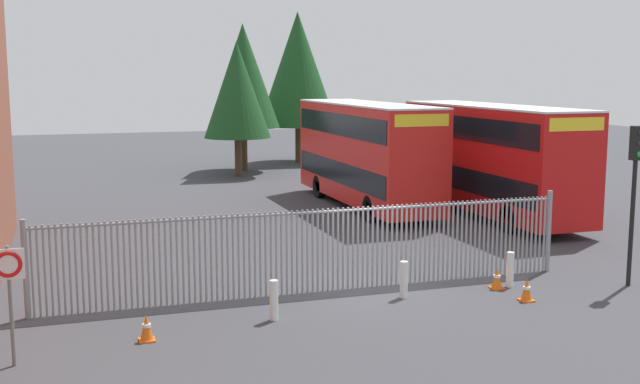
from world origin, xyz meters
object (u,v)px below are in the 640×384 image
bollard_near_right (510,270)px  traffic_light_kerbside (635,176)px  bollard_near_left (274,300)px  traffic_cone_near_kerb (497,278)px  double_decker_bus_near_gate (491,156)px  bollard_center_front (404,280)px  speed_limit_sign_post (9,278)px  double_decker_bus_behind_fence_left (366,150)px  traffic_cone_by_gate (147,328)px  traffic_cone_mid_forecourt (527,290)px

bollard_near_right → traffic_light_kerbside: traffic_light_kerbside is taller
bollard_near_left → traffic_cone_near_kerb: size_ratio=1.61×
double_decker_bus_near_gate → bollard_center_front: (-8.05, -9.56, -1.95)m
bollard_center_front → traffic_cone_near_kerb: (2.70, -0.00, -0.19)m
speed_limit_sign_post → traffic_light_kerbside: traffic_light_kerbside is taller
bollard_center_front → traffic_light_kerbside: 6.78m
double_decker_bus_behind_fence_left → traffic_light_kerbside: (2.11, -13.94, 0.56)m
traffic_cone_by_gate → double_decker_bus_behind_fence_left: bearing=53.3°
traffic_cone_by_gate → speed_limit_sign_post: 3.09m
bollard_center_front → traffic_cone_by_gate: bearing=-169.1°
bollard_near_right → traffic_cone_by_gate: bearing=-172.3°
traffic_cone_by_gate → traffic_cone_near_kerb: (9.26, 1.25, 0.00)m
bollard_near_left → bollard_center_front: 3.68m
speed_limit_sign_post → traffic_cone_mid_forecourt: bearing=3.4°
double_decker_bus_behind_fence_left → traffic_cone_mid_forecourt: double_decker_bus_behind_fence_left is taller
double_decker_bus_behind_fence_left → bollard_center_front: bearing=-107.5°
double_decker_bus_behind_fence_left → bollard_center_front: (-4.13, -13.10, -1.95)m
traffic_cone_mid_forecourt → speed_limit_sign_post: (-11.98, -0.70, 1.49)m
speed_limit_sign_post → double_decker_bus_behind_fence_left: bearing=48.5°
bollard_near_right → traffic_cone_mid_forecourt: 1.35m
double_decker_bus_near_gate → speed_limit_sign_post: double_decker_bus_near_gate is taller
double_decker_bus_near_gate → double_decker_bus_behind_fence_left: (-3.92, 3.54, 0.00)m
traffic_cone_near_kerb → traffic_light_kerbside: traffic_light_kerbside is taller
traffic_cone_mid_forecourt → traffic_light_kerbside: bearing=6.6°
bollard_near_left → traffic_cone_near_kerb: bearing=6.6°
traffic_cone_by_gate → traffic_light_kerbside: (12.80, 0.42, 2.70)m
double_decker_bus_behind_fence_left → traffic_cone_by_gate: double_decker_bus_behind_fence_left is taller
traffic_cone_by_gate → traffic_cone_mid_forecourt: (9.37, 0.02, 0.00)m
double_decker_bus_near_gate → traffic_light_kerbside: bearing=-99.9°
bollard_center_front → traffic_cone_mid_forecourt: size_ratio=1.61×
bollard_near_right → traffic_cone_mid_forecourt: bearing=-103.8°
bollard_near_left → bollard_center_front: bearing=11.5°
speed_limit_sign_post → traffic_light_kerbside: 15.50m
traffic_cone_near_kerb → speed_limit_sign_post: size_ratio=0.25×
traffic_cone_mid_forecourt → traffic_cone_near_kerb: bearing=95.2°
traffic_cone_by_gate → traffic_light_kerbside: 13.08m
bollard_center_front → traffic_cone_mid_forecourt: (2.81, -1.24, -0.19)m
bollard_center_front → bollard_near_right: (3.13, 0.06, 0.00)m
double_decker_bus_behind_fence_left → traffic_cone_by_gate: size_ratio=18.32×
bollard_center_front → traffic_light_kerbside: (6.24, -0.84, 2.51)m
bollard_near_left → speed_limit_sign_post: 5.84m
bollard_near_left → traffic_light_kerbside: traffic_light_kerbside is taller
bollard_center_front → traffic_cone_near_kerb: size_ratio=1.61×
traffic_cone_mid_forecourt → traffic_light_kerbside: 4.38m
bollard_near_right → traffic_light_kerbside: (3.11, -0.90, 2.51)m
bollard_near_left → speed_limit_sign_post: (-5.57, -1.21, 1.30)m
bollard_near_left → speed_limit_sign_post: bearing=-167.7°
bollard_center_front → traffic_cone_near_kerb: 2.70m
bollard_center_front → bollard_near_right: 3.13m
bollard_near_right → traffic_cone_near_kerb: bearing=-171.5°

